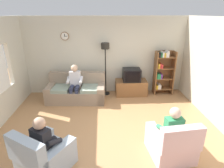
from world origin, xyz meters
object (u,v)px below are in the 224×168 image
object	(u,v)px
tv	(132,75)
armchair_near_window	(44,157)
person_in_right_armchair	(171,128)
couch	(76,91)
person_on_couch	(75,82)
tv_stand	(131,87)
person_in_left_armchair	(46,140)
bookshelf	(163,71)
armchair_near_bookshelf	(171,144)
floor_lamp	(105,55)

from	to	relation	value
tv	armchair_near_window	size ratio (longest dim) A/B	0.51
person_in_right_armchair	couch	bearing A→B (deg)	129.99
armchair_near_window	person_on_couch	distance (m)	2.91
tv_stand	person_on_couch	xyz separation A→B (m)	(-1.92, -0.47, 0.43)
tv_stand	person_in_left_armchair	bearing A→B (deg)	-122.55
armchair_near_window	person_in_right_armchair	world-z (taller)	person_in_right_armchair
armchair_near_window	bookshelf	bearing A→B (deg)	46.33
armchair_near_bookshelf	bookshelf	bearing A→B (deg)	76.32
tv	person_in_right_armchair	bearing A→B (deg)	-83.58
person_in_left_armchair	person_in_right_armchair	world-z (taller)	same
tv	person_in_left_armchair	size ratio (longest dim) A/B	0.54
couch	person_on_couch	bearing A→B (deg)	-98.49
tv	floor_lamp	size ratio (longest dim) A/B	0.32
couch	tv	world-z (taller)	tv
armchair_near_window	armchair_near_bookshelf	size ratio (longest dim) A/B	1.22
armchair_near_window	armchair_near_bookshelf	xyz separation A→B (m)	(2.48, 0.22, 0.00)
couch	bookshelf	size ratio (longest dim) A/B	1.23
floor_lamp	person_in_right_armchair	world-z (taller)	floor_lamp
tv_stand	person_on_couch	distance (m)	2.02
bookshelf	floor_lamp	size ratio (longest dim) A/B	0.85
armchair_near_bookshelf	person_on_couch	distance (m)	3.52
couch	person_in_right_armchair	xyz separation A→B (m)	(2.24, -2.67, 0.29)
couch	tv	size ratio (longest dim) A/B	3.25
tv	person_in_right_armchair	size ratio (longest dim) A/B	0.54
couch	tv_stand	distance (m)	1.94
couch	floor_lamp	xyz separation A→B (m)	(1.00, 0.45, 1.14)
armchair_near_bookshelf	person_in_right_armchair	distance (m)	0.33
bookshelf	person_in_left_armchair	xyz separation A→B (m)	(-3.21, -3.34, -0.23)
couch	armchair_near_window	xyz separation A→B (m)	(-0.23, -2.98, -0.02)
person_in_right_armchair	armchair_near_window	bearing A→B (deg)	-172.85
tv	armchair_near_bookshelf	size ratio (longest dim) A/B	0.62
person_on_couch	floor_lamp	bearing A→B (deg)	29.09
bookshelf	floor_lamp	world-z (taller)	floor_lamp
floor_lamp	person_on_couch	distance (m)	1.38
armchair_near_bookshelf	person_on_couch	bearing A→B (deg)	130.54
tv	person_in_right_armchair	xyz separation A→B (m)	(0.34, -3.01, -0.15)
armchair_near_window	person_in_left_armchair	xyz separation A→B (m)	(0.05, 0.08, 0.32)
person_in_left_armchair	person_in_right_armchair	size ratio (longest dim) A/B	1.00
couch	tv	xyz separation A→B (m)	(1.90, 0.33, 0.44)
tv_stand	person_in_right_armchair	bearing A→B (deg)	-83.63
tv	armchair_near_window	xyz separation A→B (m)	(-2.13, -3.31, -0.47)
couch	armchair_near_window	size ratio (longest dim) A/B	1.66
tv_stand	person_on_couch	size ratio (longest dim) A/B	0.89
tv	person_on_couch	bearing A→B (deg)	-167.08
floor_lamp	person_in_right_armchair	bearing A→B (deg)	-68.29
couch	tv_stand	size ratio (longest dim) A/B	1.77
armchair_near_bookshelf	person_on_couch	size ratio (longest dim) A/B	0.78
tv_stand	person_in_right_armchair	distance (m)	3.07
couch	floor_lamp	bearing A→B (deg)	24.48
floor_lamp	armchair_near_bookshelf	bearing A→B (deg)	-68.68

